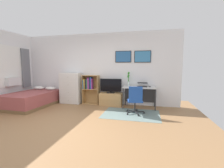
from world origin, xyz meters
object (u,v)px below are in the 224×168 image
object	(u,v)px
dresser	(71,88)
tv_stand	(111,99)
bookshelf	(90,87)
television	(111,86)
computer_mouse	(150,87)
laptop	(142,85)
bed	(32,99)
bamboo_vase	(129,79)
desk	(140,90)
office_chair	(135,99)

from	to	relation	value
dresser	tv_stand	xyz separation A→B (m)	(1.61, 0.02, -0.36)
bookshelf	tv_stand	bearing A→B (deg)	-3.16
television	computer_mouse	world-z (taller)	television
laptop	computer_mouse	xyz separation A→B (m)	(0.25, -0.10, -0.04)
bed	laptop	world-z (taller)	laptop
television	laptop	xyz separation A→B (m)	(1.15, 0.02, 0.07)
tv_stand	computer_mouse	bearing A→B (deg)	-4.26
laptop	television	bearing A→B (deg)	-177.50
laptop	bamboo_vase	xyz separation A→B (m)	(-0.50, 0.10, 0.19)
bookshelf	bamboo_vase	size ratio (longest dim) A/B	2.19
dresser	tv_stand	world-z (taller)	dresser
desk	bamboo_vase	xyz separation A→B (m)	(-0.41, 0.12, 0.38)
laptop	bamboo_vase	distance (m)	0.55
dresser	television	xyz separation A→B (m)	(1.61, -0.01, 0.13)
desk	bed	bearing A→B (deg)	-169.16
dresser	desk	world-z (taller)	dresser
bed	television	distance (m)	2.92
dresser	bed	bearing A→B (deg)	-147.71
office_chair	bed	bearing A→B (deg)	168.90
dresser	computer_mouse	distance (m)	3.02
office_chair	bamboo_vase	distance (m)	1.18
bed	desk	distance (m)	3.92
television	bookshelf	bearing A→B (deg)	175.35
dresser	computer_mouse	size ratio (longest dim) A/B	11.49
tv_stand	desk	xyz separation A→B (m)	(1.05, -0.02, 0.37)
dresser	laptop	xyz separation A→B (m)	(2.76, 0.01, 0.20)
dresser	laptop	distance (m)	2.77
bed	bamboo_vase	size ratio (longest dim) A/B	3.83
tv_stand	television	xyz separation A→B (m)	(0.00, -0.02, 0.50)
dresser	bookshelf	world-z (taller)	dresser
office_chair	computer_mouse	xyz separation A→B (m)	(0.43, 0.80, 0.30)
laptop	bamboo_vase	size ratio (longest dim) A/B	0.75
laptop	computer_mouse	bearing A→B (deg)	-20.06
computer_mouse	dresser	bearing A→B (deg)	178.31
television	desk	world-z (taller)	television
desk	computer_mouse	size ratio (longest dim) A/B	10.83
bed	bookshelf	bearing A→B (deg)	23.85
dresser	bamboo_vase	distance (m)	2.29
television	dresser	bearing A→B (deg)	179.75
computer_mouse	desk	bearing A→B (deg)	166.62
bookshelf	desk	distance (m)	1.91
laptop	bamboo_vase	bearing A→B (deg)	170.11
tv_stand	office_chair	bearing A→B (deg)	-42.88
desk	laptop	distance (m)	0.22
desk	laptop	bearing A→B (deg)	11.27
tv_stand	laptop	world-z (taller)	laptop
tv_stand	bookshelf	bearing A→B (deg)	176.84
bed	tv_stand	distance (m)	2.89
television	bamboo_vase	size ratio (longest dim) A/B	1.58
desk	bamboo_vase	world-z (taller)	bamboo_vase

